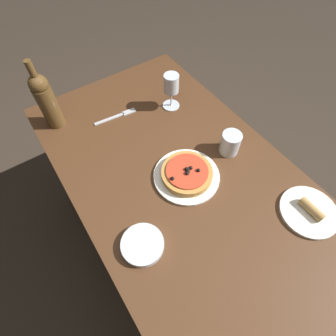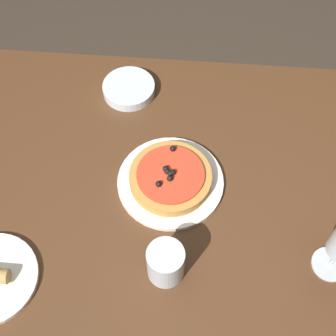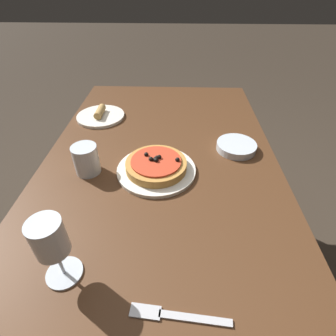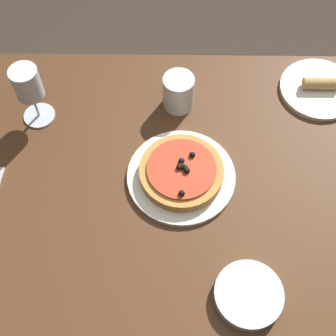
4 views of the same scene
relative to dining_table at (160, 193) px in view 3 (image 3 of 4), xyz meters
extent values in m
plane|color=#382D23|center=(0.00, 0.00, -0.66)|extent=(14.00, 14.00, 0.00)
cube|color=#4C2D19|center=(0.00, 0.00, 0.08)|extent=(1.42, 0.79, 0.03)
cylinder|color=#4C2D19|center=(0.65, 0.33, -0.30)|extent=(0.06, 0.06, 0.72)
cylinder|color=#4C2D19|center=(0.65, -0.33, -0.30)|extent=(0.06, 0.06, 0.72)
cylinder|color=white|center=(0.00, 0.01, 0.10)|extent=(0.25, 0.25, 0.01)
cylinder|color=#BC843D|center=(0.00, 0.01, 0.12)|extent=(0.19, 0.19, 0.03)
cylinder|color=red|center=(0.00, 0.01, 0.14)|extent=(0.16, 0.16, 0.01)
sphere|color=black|center=(0.02, 0.04, 0.15)|extent=(0.01, 0.01, 0.01)
sphere|color=black|center=(0.01, 0.00, 0.15)|extent=(0.01, 0.01, 0.01)
sphere|color=black|center=(0.01, 0.01, 0.15)|extent=(0.01, 0.01, 0.01)
sphere|color=black|center=(0.00, 0.01, 0.15)|extent=(0.01, 0.01, 0.01)
sphere|color=black|center=(-0.01, 0.01, 0.15)|extent=(0.01, 0.01, 0.01)
sphere|color=black|center=(0.00, -0.06, 0.15)|extent=(0.01, 0.01, 0.01)
sphere|color=black|center=(0.00, 0.02, 0.15)|extent=(0.01, 0.01, 0.01)
cylinder|color=silver|center=(-0.35, 0.18, 0.10)|extent=(0.08, 0.08, 0.00)
cylinder|color=silver|center=(-0.35, 0.18, 0.14)|extent=(0.01, 0.01, 0.08)
cylinder|color=silver|center=(-0.35, 0.18, 0.22)|extent=(0.07, 0.07, 0.08)
cylinder|color=silver|center=(-0.01, 0.22, 0.14)|extent=(0.08, 0.08, 0.09)
cylinder|color=silver|center=(0.13, -0.26, 0.11)|extent=(0.14, 0.14, 0.03)
cube|color=#B7B7BC|center=(-0.44, -0.09, 0.10)|extent=(0.03, 0.14, 0.00)
cube|color=#B7B7BC|center=(-0.43, 0.00, 0.10)|extent=(0.03, 0.06, 0.00)
cylinder|color=white|center=(0.36, 0.27, 0.10)|extent=(0.20, 0.20, 0.01)
cylinder|color=#B2894C|center=(0.36, 0.27, 0.12)|extent=(0.09, 0.03, 0.03)
camera|label=1|loc=(0.40, -0.35, 0.94)|focal=28.00mm
camera|label=2|loc=(-0.04, 0.56, 1.05)|focal=50.00mm
camera|label=3|loc=(-0.65, -0.05, 0.63)|focal=28.00mm
camera|label=4|loc=(-0.02, -0.52, 1.04)|focal=50.00mm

